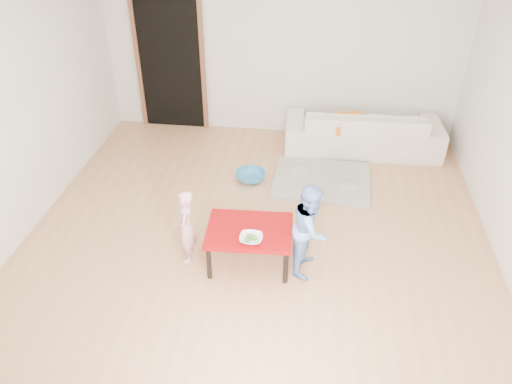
% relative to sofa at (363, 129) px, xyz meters
% --- Properties ---
extents(floor, '(5.00, 5.00, 0.01)m').
position_rel_sofa_xyz_m(floor, '(-1.20, -2.05, -0.31)').
color(floor, tan).
rests_on(floor, ground).
extents(back_wall, '(5.00, 0.02, 2.60)m').
position_rel_sofa_xyz_m(back_wall, '(-1.20, 0.45, 0.99)').
color(back_wall, silver).
rests_on(back_wall, floor).
extents(left_wall, '(0.02, 5.00, 2.60)m').
position_rel_sofa_xyz_m(left_wall, '(-3.70, -2.05, 0.99)').
color(left_wall, silver).
rests_on(left_wall, floor).
extents(doorway, '(1.02, 0.08, 2.11)m').
position_rel_sofa_xyz_m(doorway, '(-2.80, 0.43, 0.71)').
color(doorway, brown).
rests_on(doorway, back_wall).
extents(sofa, '(2.16, 0.92, 0.62)m').
position_rel_sofa_xyz_m(sofa, '(0.00, 0.00, 0.00)').
color(sofa, beige).
rests_on(sofa, floor).
extents(cushion, '(0.61, 0.57, 0.13)m').
position_rel_sofa_xyz_m(cushion, '(-0.22, -0.16, 0.16)').
color(cushion, orange).
rests_on(cushion, sofa).
extents(red_table, '(0.87, 0.67, 0.42)m').
position_rel_sofa_xyz_m(red_table, '(-1.22, -2.57, -0.10)').
color(red_table, maroon).
rests_on(red_table, floor).
extents(bowl, '(0.22, 0.22, 0.05)m').
position_rel_sofa_xyz_m(bowl, '(-1.18, -2.74, 0.14)').
color(bowl, white).
rests_on(bowl, red_table).
extents(broccoli, '(0.12, 0.12, 0.06)m').
position_rel_sofa_xyz_m(broccoli, '(-1.18, -2.74, 0.14)').
color(broccoli, '#2D5919').
rests_on(broccoli, red_table).
extents(child_pink, '(0.24, 0.32, 0.80)m').
position_rel_sofa_xyz_m(child_pink, '(-1.85, -2.59, 0.09)').
color(child_pink, pink).
rests_on(child_pink, floor).
extents(child_blue, '(0.45, 0.53, 0.96)m').
position_rel_sofa_xyz_m(child_blue, '(-0.63, -2.56, 0.17)').
color(child_blue, '#6491E9').
rests_on(child_blue, floor).
extents(basin, '(0.38, 0.38, 0.12)m').
position_rel_sofa_xyz_m(basin, '(-1.43, -1.03, -0.25)').
color(basin, teal).
rests_on(basin, floor).
extents(blanket, '(1.23, 1.04, 0.06)m').
position_rel_sofa_xyz_m(blanket, '(-0.53, -0.96, -0.28)').
color(blanket, '#B0AE9B').
rests_on(blanket, floor).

